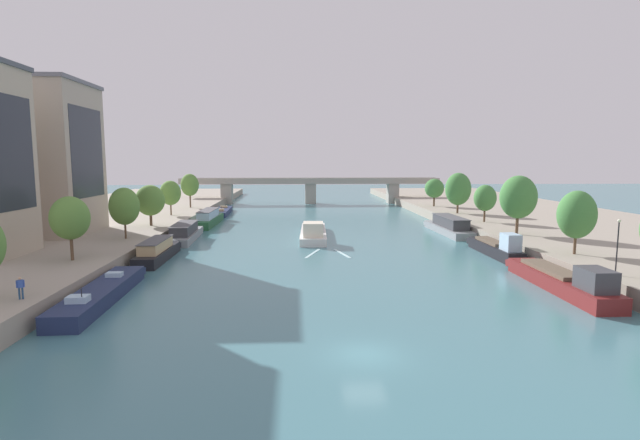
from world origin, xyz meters
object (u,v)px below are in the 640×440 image
at_px(moored_boat_left_lone, 209,218).
at_px(lamppost_right_bank, 617,245).
at_px(moored_boat_left_end, 157,251).
at_px(tree_right_second, 577,215).
at_px(person_on_quay, 20,286).
at_px(tree_right_midway, 518,197).
at_px(barge_midriver, 313,232).
at_px(tree_right_third, 485,198).
at_px(bridge_far, 310,187).
at_px(tree_left_far, 70,218).
at_px(tree_left_end_of_row, 124,206).
at_px(moored_boat_right_far, 449,226).
at_px(moored_boat_right_upstream, 562,280).
at_px(tree_right_distant, 458,189).
at_px(moored_boat_right_end, 496,248).
at_px(tree_left_midway, 170,193).
at_px(tree_left_nearest, 190,185).
at_px(moored_boat_left_second, 185,233).
at_px(tree_right_far, 434,188).
at_px(tree_left_past_mid, 150,200).
at_px(moored_boat_left_near, 222,211).
at_px(moored_boat_left_downstream, 102,293).

bearing_deg(moored_boat_left_lone, lamppost_right_bank, -48.14).
xyz_separation_m(moored_boat_left_end, tree_right_second, (45.12, -7.50, 4.84)).
bearing_deg(moored_boat_left_end, person_on_quay, -99.14).
distance_m(tree_right_midway, person_on_quay, 56.33).
xyz_separation_m(barge_midriver, moored_boat_left_lone, (-17.98, 15.68, 0.28)).
relative_size(tree_right_third, bridge_far, 0.09).
bearing_deg(tree_left_far, tree_left_end_of_row, 86.89).
bearing_deg(moored_boat_right_far, moored_boat_right_upstream, -91.03).
bearing_deg(tree_right_distant, moored_boat_right_end, -100.27).
bearing_deg(person_on_quay, tree_left_end_of_row, 93.78).
distance_m(tree_left_far, bridge_far, 84.86).
bearing_deg(tree_right_distant, moored_boat_right_upstream, -97.64).
height_order(tree_left_midway, tree_left_nearest, tree_left_nearest).
bearing_deg(tree_left_far, bridge_far, 72.15).
xyz_separation_m(moored_boat_left_end, tree_right_third, (45.91, 19.17, 4.47)).
distance_m(moored_boat_right_far, tree_left_midway, 48.15).
height_order(moored_boat_left_second, tree_right_second, tree_right_second).
relative_size(tree_left_far, tree_right_far, 1.09).
distance_m(moored_boat_right_far, tree_left_past_mid, 45.96).
relative_size(moored_boat_right_upstream, moored_boat_right_far, 1.00).
height_order(moored_boat_left_lone, bridge_far, bridge_far).
distance_m(moored_boat_left_lone, moored_boat_right_far, 41.31).
bearing_deg(tree_right_second, person_on_quay, -163.64).
bearing_deg(tree_left_end_of_row, bridge_far, 69.48).
height_order(tree_right_midway, tree_right_distant, tree_right_midway).
relative_size(moored_boat_left_second, moored_boat_left_lone, 0.91).
height_order(moored_boat_right_upstream, moored_boat_right_far, moored_boat_right_upstream).
bearing_deg(bridge_far, tree_left_end_of_row, -110.52).
xyz_separation_m(tree_right_far, person_on_quay, (-48.84, -67.31, -2.85)).
distance_m(moored_boat_right_far, tree_right_far, 27.76).
relative_size(moored_boat_left_lone, tree_right_midway, 2.10).
distance_m(moored_boat_left_lone, moored_boat_right_end, 49.81).
bearing_deg(tree_right_midway, moored_boat_left_near, 136.71).
height_order(moored_boat_left_near, bridge_far, bridge_far).
height_order(moored_boat_left_second, tree_left_far, tree_left_far).
height_order(moored_boat_left_second, tree_right_midway, tree_right_midway).
distance_m(moored_boat_left_lone, tree_right_third, 46.98).
relative_size(moored_boat_left_downstream, tree_left_midway, 2.73).
relative_size(moored_boat_left_lone, person_on_quay, 10.03).
xyz_separation_m(moored_boat_right_end, tree_right_far, (5.20, 45.03, 4.51)).
height_order(moored_boat_left_near, tree_right_third, tree_right_third).
distance_m(moored_boat_left_second, tree_left_midway, 18.81).
distance_m(barge_midriver, moored_boat_left_downstream, 36.67).
relative_size(tree_right_third, person_on_quay, 3.62).
distance_m(moored_boat_left_end, tree_left_end_of_row, 8.79).
height_order(moored_boat_left_second, tree_right_far, tree_right_far).
relative_size(tree_right_second, bridge_far, 0.10).
distance_m(barge_midriver, tree_right_midway, 28.68).
bearing_deg(moored_boat_right_upstream, moored_boat_left_second, 143.09).
distance_m(moored_boat_right_upstream, tree_right_far, 61.41).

